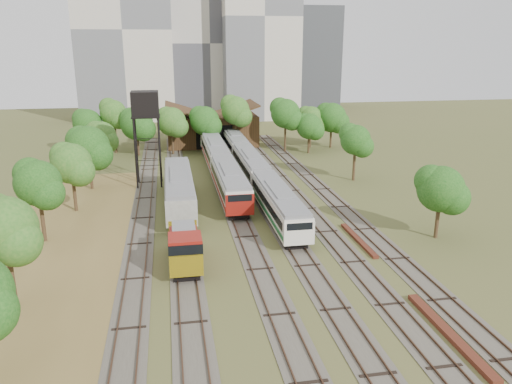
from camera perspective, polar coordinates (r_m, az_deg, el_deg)
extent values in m
plane|color=#475123|center=(38.94, 4.29, -10.60)|extent=(240.00, 240.00, 0.00)
cube|color=brown|center=(46.07, -20.84, -7.23)|extent=(14.00, 60.00, 0.04)
cube|color=#4C473D|center=(61.23, -12.55, -0.70)|extent=(2.60, 80.00, 0.06)
cube|color=#472D1E|center=(61.25, -13.23, -0.65)|extent=(0.08, 80.00, 0.14)
cube|color=#472D1E|center=(61.17, -11.89, -0.58)|extent=(0.08, 80.00, 0.14)
cube|color=#4C473D|center=(61.16, -8.81, -0.51)|extent=(2.60, 80.00, 0.06)
cube|color=#472D1E|center=(61.12, -9.49, -0.46)|extent=(0.08, 80.00, 0.14)
cube|color=#472D1E|center=(61.14, -8.15, -0.40)|extent=(0.08, 80.00, 0.14)
cube|color=#4C473D|center=(61.53, -3.22, -0.23)|extent=(2.60, 80.00, 0.06)
cube|color=#472D1E|center=(61.43, -3.89, -0.19)|extent=(0.08, 80.00, 0.14)
cube|color=#472D1E|center=(61.59, -2.56, -0.12)|extent=(0.08, 80.00, 0.14)
cube|color=#4C473D|center=(62.10, 0.44, -0.05)|extent=(2.60, 80.00, 0.06)
cube|color=#472D1E|center=(61.96, -0.21, 0.00)|extent=(0.08, 80.00, 0.14)
cube|color=#472D1E|center=(62.21, 1.09, 0.06)|extent=(0.08, 80.00, 0.14)
cube|color=#4C473D|center=(62.92, 4.02, 0.13)|extent=(2.60, 80.00, 0.06)
cube|color=#472D1E|center=(62.73, 3.39, 0.18)|extent=(0.08, 80.00, 0.14)
cube|color=#472D1E|center=(63.07, 4.66, 0.24)|extent=(0.08, 80.00, 0.14)
cube|color=#4C473D|center=(63.99, 7.50, 0.31)|extent=(2.60, 80.00, 0.06)
cube|color=#472D1E|center=(63.75, 6.89, 0.35)|extent=(0.08, 80.00, 0.14)
cube|color=#472D1E|center=(64.18, 8.12, 0.42)|extent=(0.08, 80.00, 0.14)
cube|color=black|center=(59.59, -3.01, -0.41)|extent=(2.22, 15.64, 0.81)
cube|color=silver|center=(59.13, -3.03, 1.13)|extent=(2.92, 17.00, 2.52)
cube|color=black|center=(59.05, -3.03, 1.41)|extent=(2.98, 15.64, 0.86)
cube|color=slate|center=(58.77, -3.05, 2.48)|extent=(2.69, 16.66, 0.36)
cube|color=maroon|center=(59.32, -3.02, 0.47)|extent=(2.98, 16.66, 0.45)
cube|color=maroon|center=(51.14, -1.85, -1.48)|extent=(2.96, 0.25, 2.27)
cube|color=black|center=(76.41, -4.64, 3.34)|extent=(2.22, 15.64, 0.81)
cube|color=silver|center=(76.05, -4.67, 4.56)|extent=(2.92, 17.00, 2.52)
cube|color=black|center=(75.99, -4.68, 4.79)|extent=(2.98, 15.64, 0.86)
cube|color=slate|center=(75.77, -4.70, 5.63)|extent=(2.69, 16.66, 0.36)
cube|color=maroon|center=(76.20, -4.66, 4.04)|extent=(2.98, 16.66, 0.45)
cube|color=black|center=(52.15, 2.55, -2.93)|extent=(2.07, 15.64, 0.75)
cube|color=silver|center=(51.65, 2.57, -1.31)|extent=(2.73, 17.00, 2.36)
cube|color=black|center=(51.56, 2.58, -1.01)|extent=(2.79, 15.64, 0.80)
cube|color=slate|center=(51.26, 2.59, 0.13)|extent=(2.51, 16.66, 0.34)
cube|color=#165B2A|center=(51.86, 2.56, -2.00)|extent=(2.79, 16.66, 0.42)
cube|color=silver|center=(43.95, 4.96, -4.76)|extent=(2.77, 0.25, 2.12)
cube|color=black|center=(68.59, -0.61, 1.85)|extent=(2.07, 15.64, 0.75)
cube|color=silver|center=(68.21, -0.61, 3.12)|extent=(2.73, 17.00, 2.36)
cube|color=black|center=(68.15, -0.61, 3.35)|extent=(2.79, 15.64, 0.80)
cube|color=slate|center=(67.92, -0.62, 4.22)|extent=(2.51, 16.66, 0.34)
cube|color=#165B2A|center=(68.37, -0.61, 2.58)|extent=(2.79, 16.66, 0.42)
cube|color=black|center=(85.46, -2.54, 4.77)|extent=(2.07, 15.64, 0.75)
cube|color=silver|center=(85.15, -2.55, 5.79)|extent=(2.73, 17.00, 2.36)
cube|color=black|center=(85.10, -2.56, 5.98)|extent=(2.79, 15.64, 0.80)
cube|color=slate|center=(84.92, -2.57, 6.69)|extent=(2.51, 16.66, 0.34)
cube|color=#165B2A|center=(85.28, -2.55, 5.36)|extent=(2.79, 16.66, 0.42)
cube|color=black|center=(94.46, -5.74, 5.85)|extent=(2.23, 14.72, 0.81)
cube|color=silver|center=(94.17, -5.77, 6.85)|extent=(2.94, 16.00, 2.54)
cube|color=black|center=(94.12, -5.77, 7.03)|extent=(3.00, 14.72, 0.86)
cube|color=slate|center=(93.94, -5.79, 7.72)|extent=(2.71, 15.68, 0.37)
cube|color=#165B2A|center=(94.29, -5.75, 6.42)|extent=(3.00, 15.68, 0.46)
cube|color=silver|center=(86.39, -5.35, 5.91)|extent=(2.98, 0.25, 2.28)
cube|color=black|center=(42.74, -8.12, -7.52)|extent=(2.10, 7.20, 0.86)
cube|color=maroon|center=(43.03, -8.22, -5.70)|extent=(2.38, 4.40, 1.43)
cube|color=maroon|center=(39.67, -8.07, -6.77)|extent=(2.57, 2.48, 2.57)
cube|color=black|center=(39.43, -8.11, -5.94)|extent=(2.62, 2.52, 0.86)
cube|color=gold|center=(38.69, -7.95, -8.39)|extent=(2.57, 0.20, 1.71)
cube|color=gold|center=(45.98, -8.36, -4.29)|extent=(2.57, 0.20, 1.71)
cube|color=slate|center=(41.72, -8.27, -4.11)|extent=(1.91, 3.60, 0.19)
cube|color=black|center=(57.21, -8.72, -1.29)|extent=(2.32, 16.56, 0.84)
cube|color=gray|center=(56.70, -8.80, 0.38)|extent=(3.06, 18.00, 2.64)
cube|color=black|center=(56.62, -8.81, 0.69)|extent=(3.12, 16.56, 0.90)
cube|color=slate|center=(56.31, -8.86, 1.86)|extent=(2.81, 17.64, 0.38)
cylinder|color=black|center=(64.72, -13.61, 4.21)|extent=(0.22, 0.22, 8.92)
cylinder|color=black|center=(64.60, -10.94, 4.35)|extent=(0.22, 0.22, 8.92)
cylinder|color=black|center=(67.67, -13.47, 4.74)|extent=(0.22, 0.22, 8.92)
cylinder|color=black|center=(67.54, -10.92, 4.88)|extent=(0.22, 0.22, 8.92)
cube|color=black|center=(65.36, -12.48, 8.46)|extent=(3.51, 3.51, 0.20)
cube|color=black|center=(65.16, -12.57, 9.86)|extent=(3.34, 3.34, 3.01)
cube|color=#5A2719|center=(34.95, 21.18, -14.86)|extent=(0.66, 9.88, 0.33)
cube|color=#5A2719|center=(47.90, 11.62, -5.38)|extent=(0.52, 8.32, 0.27)
cube|color=#3C2615|center=(93.09, -5.11, 7.17)|extent=(16.00, 11.00, 5.50)
cube|color=#3C2615|center=(92.35, -7.66, 9.12)|extent=(8.45, 11.55, 2.96)
cube|color=#3C2615|center=(93.03, -2.67, 9.30)|extent=(8.45, 11.55, 2.96)
cube|color=black|center=(87.83, -4.78, 6.26)|extent=(6.40, 0.15, 4.12)
cylinder|color=#382616|center=(39.17, -26.15, -8.53)|extent=(0.36, 0.36, 4.51)
sphere|color=#134612|center=(37.93, -26.81, -3.73)|extent=(4.43, 4.43, 4.43)
cylinder|color=#382616|center=(50.30, -23.21, -2.83)|extent=(0.36, 0.36, 4.44)
sphere|color=#134612|center=(49.35, -23.66, 0.94)|extent=(4.21, 4.21, 4.21)
cylinder|color=#382616|center=(58.23, -20.04, -0.06)|extent=(0.36, 0.36, 4.23)
sphere|color=#134612|center=(57.45, -20.35, 3.06)|extent=(4.39, 4.39, 4.39)
cylinder|color=#382616|center=(66.58, -18.37, 2.10)|extent=(0.36, 0.36, 4.24)
sphere|color=#134612|center=(65.89, -18.63, 4.86)|extent=(5.35, 5.35, 5.35)
cylinder|color=#382616|center=(77.54, -17.08, 3.98)|extent=(0.36, 0.36, 3.77)
sphere|color=#134612|center=(77.00, -17.26, 6.09)|extent=(4.39, 4.39, 4.39)
cylinder|color=#382616|center=(88.11, -18.52, 5.40)|extent=(0.36, 0.36, 4.11)
sphere|color=#134612|center=(87.60, -18.71, 7.43)|extent=(4.72, 4.72, 4.72)
cylinder|color=#382616|center=(95.54, -15.76, 6.53)|extent=(0.36, 0.36, 4.42)
sphere|color=#134612|center=(95.05, -15.92, 8.56)|extent=(3.99, 3.99, 3.99)
cylinder|color=#382616|center=(88.07, -15.80, 6.02)|extent=(0.36, 0.36, 5.31)
sphere|color=#134612|center=(87.46, -16.01, 8.67)|extent=(4.40, 4.40, 4.40)
cylinder|color=#382616|center=(85.14, -13.33, 5.46)|extent=(0.36, 0.36, 4.13)
sphere|color=#134612|center=(84.61, -13.47, 7.58)|extent=(5.35, 5.35, 5.35)
cylinder|color=#382616|center=(84.82, -9.51, 5.70)|extent=(0.36, 0.36, 4.32)
sphere|color=#134612|center=(84.28, -9.61, 7.92)|extent=(4.76, 4.76, 4.76)
cylinder|color=#382616|center=(85.64, -5.81, 5.91)|extent=(0.36, 0.36, 4.24)
sphere|color=#134612|center=(85.10, -5.88, 8.08)|extent=(4.91, 4.91, 4.91)
cylinder|color=#382616|center=(87.11, -2.32, 6.56)|extent=(0.36, 0.36, 5.42)
sphere|color=#134612|center=(86.49, -2.35, 9.29)|extent=(4.84, 4.84, 4.84)
cylinder|color=#382616|center=(85.90, 3.35, 6.31)|extent=(0.36, 0.36, 5.15)
sphere|color=#134612|center=(85.29, 3.40, 8.94)|extent=(4.97, 4.97, 4.97)
cylinder|color=#382616|center=(90.09, 6.21, 6.33)|extent=(0.36, 0.36, 3.93)
sphere|color=#134612|center=(89.61, 6.27, 8.24)|extent=(4.64, 4.64, 4.64)
cylinder|color=#382616|center=(90.51, 8.55, 6.37)|extent=(0.36, 0.36, 4.20)
sphere|color=#134612|center=(90.01, 8.64, 8.40)|extent=(5.21, 5.21, 5.21)
cylinder|color=#382616|center=(50.22, 20.02, -2.89)|extent=(0.36, 0.36, 3.79)
sphere|color=#134612|center=(49.38, 20.35, 0.32)|extent=(4.36, 4.36, 4.36)
cylinder|color=#382616|center=(68.57, 11.14, 3.09)|extent=(0.36, 0.36, 4.37)
sphere|color=#134612|center=(67.88, 11.30, 5.86)|extent=(4.03, 4.03, 4.03)
cylinder|color=#382616|center=(85.35, 6.04, 5.64)|extent=(0.36, 0.36, 3.57)
sphere|color=#134612|center=(84.88, 6.09, 7.47)|extent=(4.30, 4.30, 4.30)
cube|color=beige|center=(128.91, -14.79, 17.43)|extent=(22.00, 16.00, 42.00)
cube|color=#B7AFA5|center=(133.98, -5.62, 16.53)|extent=(20.00, 18.00, 36.00)
cube|color=beige|center=(127.76, 0.30, 19.30)|extent=(18.00, 16.00, 48.00)
cube|color=#3A3D42|center=(149.84, 6.82, 14.95)|extent=(12.00, 12.00, 28.00)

